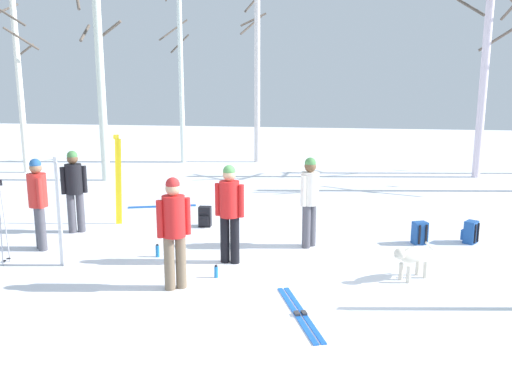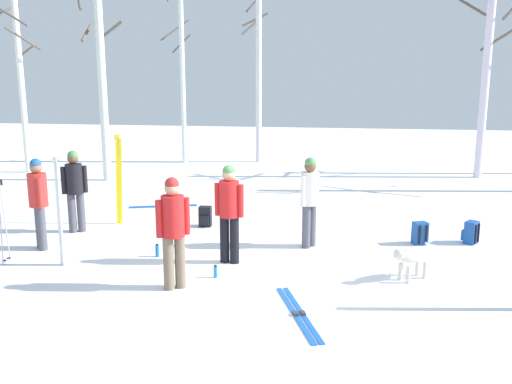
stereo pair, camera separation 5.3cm
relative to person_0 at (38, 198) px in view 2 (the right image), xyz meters
The scene contains 22 objects.
ground_plane 4.60m from the person_0, 14.38° to the right, with size 60.00×60.00×0.00m, color white.
person_0 is the anchor object (origin of this frame).
person_1 5.04m from the person_0, 11.59° to the left, with size 0.34×0.46×1.72m.
person_2 1.20m from the person_0, 86.45° to the left, with size 0.45×0.34×1.72m.
person_3 3.66m from the person_0, ahead, with size 0.52×0.34×1.72m.
person_4 3.42m from the person_0, 24.98° to the right, with size 0.44×0.34×1.72m.
dog 6.71m from the person_0, ahead, with size 0.69×0.64×0.57m.
ski_pair_planted_1 1.18m from the person_0, 42.19° to the right, with size 0.15×0.11×1.87m.
ski_pair_planted_2 2.10m from the person_0, 70.85° to the left, with size 0.19×0.10×1.98m.
ski_pair_lying_0 5.52m from the person_0, 21.99° to the right, with size 0.81×1.75×0.05m.
ski_pair_lying_1 3.99m from the person_0, 74.38° to the left, with size 1.65×0.71×0.05m.
ski_poles_0 0.90m from the person_0, 99.62° to the right, with size 0.07×0.22×1.47m.
backpack_0 8.25m from the person_0, 12.54° to the left, with size 0.34×0.33×0.44m.
backpack_1 7.24m from the person_0, 12.44° to the left, with size 0.32×0.34×0.44m.
backpack_2 3.42m from the person_0, 38.71° to the left, with size 0.27×0.30×0.44m.
water_bottle_0 3.81m from the person_0, 13.99° to the right, with size 0.06×0.06×0.21m.
water_bottle_1 2.46m from the person_0, ahead, with size 0.07×0.07×0.24m.
birch_tree_0 9.95m from the person_0, 124.35° to the left, with size 1.48×1.47×6.56m.
birch_tree_1 7.67m from the person_0, 106.24° to the left, with size 1.44×1.45×6.46m.
birch_tree_2 11.64m from the person_0, 94.04° to the left, with size 1.50×1.50×8.01m.
birch_tree_3 12.33m from the person_0, 80.10° to the left, with size 0.97×0.83×7.08m.
birch_tree_4 14.00m from the person_0, 44.35° to the left, with size 1.99×1.97×6.26m.
Camera 2 is at (1.30, -7.59, 3.05)m, focal length 37.16 mm.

